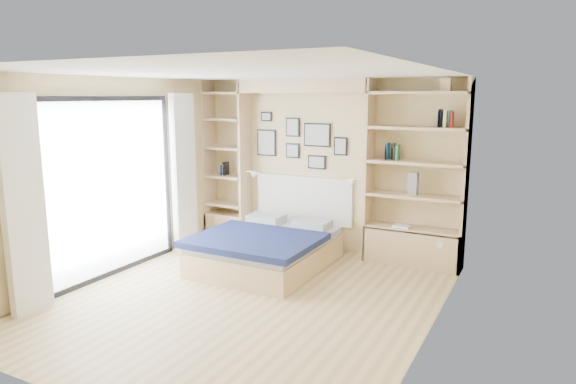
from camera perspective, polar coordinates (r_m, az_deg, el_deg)
The scene contains 8 objects.
ground at distance 5.93m, azimuth -4.60°, elevation -11.84°, with size 4.50×4.50×0.00m, color tan.
room_shell at distance 7.09m, azimuth -0.87°, elevation 1.02°, with size 4.50×4.50×4.50m.
bed at distance 6.94m, azimuth -2.26°, elevation -6.13°, with size 1.57×2.08×1.07m.
photo_gallery at distance 7.67m, azimuth 1.17°, elevation 5.73°, with size 1.48×0.02×0.82m.
reading_lamps at distance 7.47m, azimuth 1.45°, elevation 1.70°, with size 1.92×0.12×0.15m.
shelf_decor at distance 6.97m, azimuth 12.24°, elevation 5.69°, with size 3.51×0.23×2.03m.
deck at distance 8.32m, azimuth -26.29°, elevation -6.27°, with size 3.20×4.00×0.05m, color #756956.
deck_chair at distance 7.80m, azimuth -23.89°, elevation -4.20°, with size 0.54×0.84×0.81m.
Camera 1 is at (2.92, -4.63, 2.27)m, focal length 32.00 mm.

